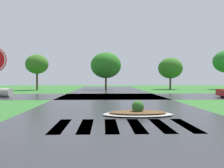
{
  "coord_description": "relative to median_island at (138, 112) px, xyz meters",
  "views": [
    {
      "loc": [
        -0.72,
        -3.42,
        1.7
      ],
      "look_at": [
        -0.19,
        13.02,
        1.33
      ],
      "focal_mm": 42.1,
      "sensor_mm": 36.0,
      "label": 1
    }
  ],
  "objects": [
    {
      "name": "asphalt_roadway",
      "position": [
        -0.84,
        1.55,
        -0.13
      ],
      "size": [
        9.39,
        80.0,
        0.01
      ],
      "primitive_type": "cube",
      "color": "#2B2B30",
      "rests_on": "ground"
    },
    {
      "name": "asphalt_cross_road",
      "position": [
        -0.84,
        12.79,
        -0.13
      ],
      "size": [
        90.0,
        8.46,
        0.01
      ],
      "primitive_type": "cube",
      "color": "#2B2B30",
      "rests_on": "ground"
    },
    {
      "name": "crosswalk_stripes",
      "position": [
        -0.84,
        -2.55,
        -0.13
      ],
      "size": [
        4.95,
        2.98,
        0.01
      ],
      "color": "white",
      "rests_on": "ground"
    },
    {
      "name": "median_island",
      "position": [
        0.0,
        0.0,
        0.0
      ],
      "size": [
        3.19,
        1.8,
        0.68
      ],
      "color": "#9E9B93",
      "rests_on": "ground"
    },
    {
      "name": "background_treeline",
      "position": [
        1.73,
        27.58,
        3.56
      ],
      "size": [
        41.76,
        5.6,
        6.03
      ],
      "color": "#4C3823",
      "rests_on": "ground"
    }
  ]
}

